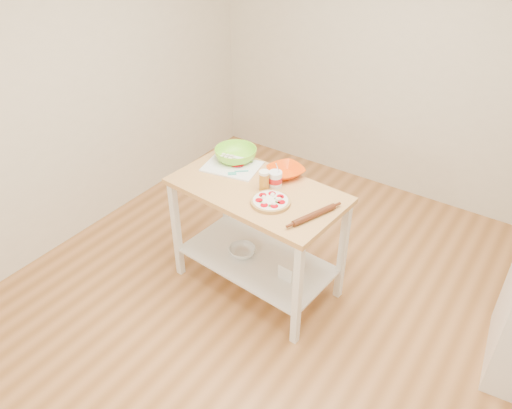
{
  "coord_description": "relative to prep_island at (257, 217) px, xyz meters",
  "views": [
    {
      "loc": [
        1.36,
        -2.15,
        2.77
      ],
      "look_at": [
        -0.28,
        0.24,
        0.79
      ],
      "focal_mm": 35.0,
      "sensor_mm": 36.0,
      "label": 1
    }
  ],
  "objects": [
    {
      "name": "green_bowl",
      "position": [
        -0.36,
        0.23,
        0.3
      ],
      "size": [
        0.35,
        0.35,
        0.1
      ],
      "primitive_type": "imported",
      "rotation": [
        0.0,
        0.0,
        0.11
      ],
      "color": "#84E52F",
      "rests_on": "prep_island"
    },
    {
      "name": "beer_pint",
      "position": [
        0.05,
        0.01,
        0.32
      ],
      "size": [
        0.07,
        0.07,
        0.14
      ],
      "color": "#B3731F",
      "rests_on": "prep_island"
    },
    {
      "name": "prep_island",
      "position": [
        0.0,
        0.0,
        0.0
      ],
      "size": [
        1.27,
        0.76,
        0.9
      ],
      "rotation": [
        0.0,
        0.0,
        -0.08
      ],
      "color": "tan",
      "rests_on": "ground"
    },
    {
      "name": "spatula",
      "position": [
        -0.23,
        0.07,
        0.26
      ],
      "size": [
        0.11,
        0.13,
        0.01
      ],
      "rotation": [
        0.0,
        0.0,
        0.71
      ],
      "color": "teal",
      "rests_on": "cutting_board"
    },
    {
      "name": "room_shell",
      "position": [
        0.29,
        -0.27,
        0.7
      ],
      "size": [
        4.04,
        4.54,
        2.74
      ],
      "color": "#B47742",
      "rests_on": "ground"
    },
    {
      "name": "knife",
      "position": [
        -0.38,
        0.2,
        0.27
      ],
      "size": [
        0.26,
        0.11,
        0.01
      ],
      "rotation": [
        0.0,
        0.0,
        0.28
      ],
      "color": "silver",
      "rests_on": "cutting_board"
    },
    {
      "name": "rolling_pin",
      "position": [
        0.49,
        -0.08,
        0.27
      ],
      "size": [
        0.16,
        0.33,
        0.04
      ],
      "primitive_type": "cylinder",
      "rotation": [
        1.57,
        0.0,
        -0.36
      ],
      "color": "#602C16",
      "rests_on": "prep_island"
    },
    {
      "name": "cutting_board",
      "position": [
        -0.32,
        0.14,
        0.26
      ],
      "size": [
        0.45,
        0.37,
        0.04
      ],
      "rotation": [
        0.0,
        0.0,
        0.2
      ],
      "color": "white",
      "rests_on": "prep_island"
    },
    {
      "name": "yogurt_tub",
      "position": [
        0.09,
        0.09,
        0.31
      ],
      "size": [
        0.1,
        0.1,
        0.21
      ],
      "color": "white",
      "rests_on": "prep_island"
    },
    {
      "name": "shelf_glass_bowl",
      "position": [
        -0.12,
        -0.03,
        -0.36
      ],
      "size": [
        0.22,
        0.22,
        0.07
      ],
      "primitive_type": "imported",
      "rotation": [
        0.0,
        0.0,
        -0.08
      ],
      "color": "silver",
      "rests_on": "prep_island"
    },
    {
      "name": "orange_bowl",
      "position": [
        0.07,
        0.26,
        0.28
      ],
      "size": [
        0.33,
        0.33,
        0.06
      ],
      "primitive_type": "imported",
      "rotation": [
        0.0,
        0.0,
        -0.42
      ],
      "color": "#FF4C04",
      "rests_on": "prep_island"
    },
    {
      "name": "shelf_bin",
      "position": [
        0.31,
        -0.03,
        -0.33
      ],
      "size": [
        0.13,
        0.13,
        0.12
      ],
      "primitive_type": "cube",
      "rotation": [
        0.0,
        0.0,
        -0.08
      ],
      "color": "white",
      "rests_on": "prep_island"
    },
    {
      "name": "pizza",
      "position": [
        0.18,
        -0.1,
        0.27
      ],
      "size": [
        0.27,
        0.27,
        0.04
      ],
      "rotation": [
        0.0,
        0.0,
        -0.04
      ],
      "color": "tan",
      "rests_on": "prep_island"
    }
  ]
}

